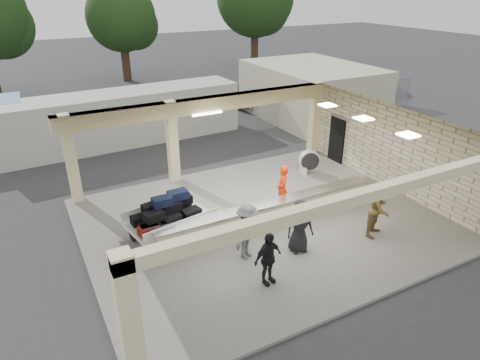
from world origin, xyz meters
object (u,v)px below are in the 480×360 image
baggage_counter (269,215)px  baggage_handler (282,189)px  car_dark (232,91)px  car_white_b (326,90)px  passenger_a (380,209)px  passenger_d (300,226)px  passenger_c (247,232)px  car_white_a (265,96)px  container_white (124,117)px  luggage_cart (167,216)px  drum_fan (309,161)px  passenger_b (268,259)px

baggage_counter → baggage_handler: 1.38m
baggage_handler → car_dark: (6.00, 15.68, -0.35)m
car_white_b → baggage_handler: bearing=155.5°
passenger_a → passenger_d: bearing=144.9°
passenger_c → baggage_handler: bearing=10.0°
car_white_a → container_white: container_white is taller
baggage_counter → passenger_d: (0.11, -1.61, 0.39)m
luggage_cart → car_dark: bearing=46.3°
car_white_a → baggage_handler: bearing=133.2°
passenger_a → car_white_a: size_ratio=0.41×
container_white → car_white_a: bearing=12.3°
drum_fan → car_white_b: bearing=70.9°
car_white_b → container_white: (-14.79, -1.76, 0.56)m
baggage_counter → container_white: size_ratio=0.66×
passenger_a → container_white: 14.24m
passenger_b → car_white_b: (14.33, 15.54, -0.12)m
baggage_handler → car_white_b: baggage_handler is taller
passenger_d → car_white_a: bearing=74.7°
passenger_b → container_white: container_white is taller
baggage_handler → passenger_d: 2.58m
passenger_b → car_white_b: bearing=36.3°
car_white_b → container_white: size_ratio=0.40×
baggage_counter → passenger_b: (-1.60, -2.52, 0.32)m
car_dark → container_white: bearing=128.8°
baggage_counter → passenger_b: 3.00m
passenger_a → car_dark: bearing=51.3°
car_white_a → passenger_c: bearing=129.1°
drum_fan → passenger_a: passenger_a is taller
passenger_a → passenger_d: 2.91m
car_white_b → drum_fan: bearing=157.8°
passenger_d → container_white: (-2.17, 12.87, 0.37)m
luggage_cart → passenger_b: (1.68, -3.51, -0.03)m
baggage_counter → car_white_b: size_ratio=1.64×
passenger_c → car_white_a: 18.11m
drum_fan → passenger_d: size_ratio=0.58×
baggage_handler → car_white_b: 16.92m
drum_fan → passenger_a: size_ratio=0.53×
baggage_handler → car_dark: baggage_handler is taller
baggage_handler → passenger_c: (-2.55, -1.97, 0.01)m
passenger_b → container_white: (-0.46, 13.78, 0.44)m
luggage_cart → passenger_a: (6.27, -3.04, 0.12)m
drum_fan → car_dark: 13.61m
baggage_counter → container_white: 11.47m
baggage_counter → drum_fan: drum_fan is taller
car_dark → luggage_cart: bearing=155.3°
luggage_cart → car_white_b: bearing=26.9°
passenger_c → passenger_d: 1.68m
car_dark → baggage_handler: bearing=168.0°
passenger_b → car_white_b: passenger_b is taller
car_white_b → passenger_a: bearing=166.4°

